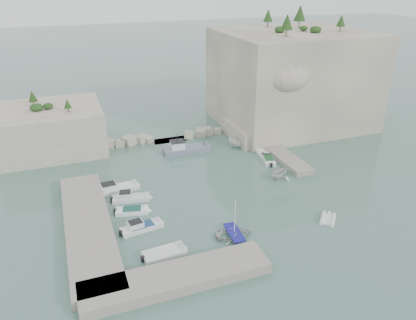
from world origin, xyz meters
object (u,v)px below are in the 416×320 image
object	(u,v)px
rowboat	(234,236)
tender_east_d	(244,147)
motorboat_e	(165,255)
tender_east_b	(268,161)
tender_east_a	(279,177)
motorboat_b	(131,200)
motorboat_c	(132,213)
inflatable_dinghy	(328,221)
work_boat	(187,152)
motorboat_a	(116,191)
tender_east_c	(260,151)
motorboat_d	(142,229)

from	to	relation	value
rowboat	tender_east_d	size ratio (longest dim) A/B	0.81
motorboat_e	tender_east_b	xyz separation A→B (m)	(20.98, 16.63, 0.00)
tender_east_a	tender_east_d	size ratio (longest dim) A/B	0.74
motorboat_b	motorboat_c	distance (m)	3.02
rowboat	inflatable_dinghy	world-z (taller)	rowboat
rowboat	work_boat	xyz separation A→B (m)	(2.05, 23.82, 0.00)
motorboat_b	motorboat_e	bearing A→B (deg)	-74.44
motorboat_b	inflatable_dinghy	size ratio (longest dim) A/B	1.67
motorboat_a	tender_east_b	world-z (taller)	motorboat_a
motorboat_b	tender_east_a	distance (m)	20.88
inflatable_dinghy	tender_east_c	world-z (taller)	tender_east_c
inflatable_dinghy	tender_east_a	distance (m)	11.71
motorboat_e	tender_east_a	distance (m)	22.71
tender_east_d	motorboat_e	bearing A→B (deg)	163.25
motorboat_e	tender_east_d	world-z (taller)	tender_east_d
motorboat_e	work_boat	size ratio (longest dim) A/B	0.60
motorboat_d	motorboat_b	bearing A→B (deg)	80.69
motorboat_e	rowboat	world-z (taller)	rowboat
motorboat_c	tender_east_a	world-z (taller)	tender_east_a
motorboat_b	work_boat	bearing A→B (deg)	57.35
motorboat_a	motorboat_c	bearing A→B (deg)	-86.43
motorboat_c	tender_east_a	size ratio (longest dim) A/B	1.13
tender_east_b	work_boat	size ratio (longest dim) A/B	0.56
motorboat_a	motorboat_c	world-z (taller)	motorboat_a
motorboat_b	rowboat	world-z (taller)	motorboat_b
motorboat_e	inflatable_dinghy	distance (m)	19.69
motorboat_a	motorboat_c	distance (m)	6.20
motorboat_d	tender_east_d	bearing A→B (deg)	31.36
tender_east_a	motorboat_d	bearing A→B (deg)	81.98
motorboat_b	motorboat_a	bearing A→B (deg)	125.61
motorboat_b	motorboat_c	world-z (taller)	motorboat_b
tender_east_a	tender_east_b	bearing A→B (deg)	-36.79
motorboat_b	work_boat	xyz separation A→B (m)	(11.29, 12.12, 0.00)
motorboat_d	rowboat	xyz separation A→B (m)	(9.32, -4.80, 0.00)
tender_east_c	tender_east_d	distance (m)	3.08
motorboat_e	tender_east_a	bearing A→B (deg)	24.68
motorboat_d	tender_east_b	bearing A→B (deg)	18.24
motorboat_e	tender_east_d	size ratio (longest dim) A/B	0.94
motorboat_b	work_boat	distance (m)	16.57
tender_east_a	tender_east_b	xyz separation A→B (m)	(1.25, 5.38, 0.00)
tender_east_b	motorboat_e	bearing A→B (deg)	146.19
work_boat	inflatable_dinghy	bearing A→B (deg)	-66.53
motorboat_c	tender_east_a	bearing A→B (deg)	18.67
motorboat_b	tender_east_a	xyz separation A→B (m)	(20.85, -1.02, 0.00)
motorboat_b	motorboat_e	xyz separation A→B (m)	(1.13, -12.27, 0.00)
work_boat	tender_east_d	bearing A→B (deg)	-6.22
motorboat_e	tender_east_b	distance (m)	26.77
motorboat_a	motorboat_d	xyz separation A→B (m)	(1.40, -10.03, 0.00)
rowboat	tender_east_a	size ratio (longest dim) A/B	1.10
tender_east_a	work_boat	world-z (taller)	work_boat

